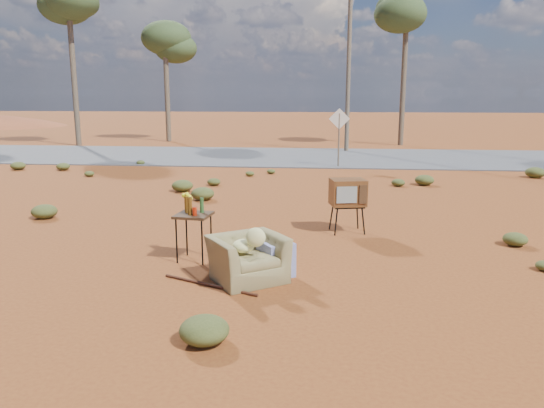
# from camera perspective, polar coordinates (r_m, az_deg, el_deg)

# --- Properties ---
(ground) EXTENTS (140.00, 140.00, 0.00)m
(ground) POSITION_cam_1_polar(r_m,az_deg,el_deg) (8.46, -1.40, -7.04)
(ground) COLOR brown
(ground) RESTS_ON ground
(highway) EXTENTS (140.00, 7.00, 0.04)m
(highway) POSITION_cam_1_polar(r_m,az_deg,el_deg) (23.12, 3.23, 5.10)
(highway) COLOR #565659
(highway) RESTS_ON ground
(armchair) EXTENTS (1.33, 1.32, 0.91)m
(armchair) POSITION_cam_1_polar(r_m,az_deg,el_deg) (7.92, -2.10, -5.16)
(armchair) COLOR olive
(armchair) RESTS_ON ground
(tv_unit) EXTENTS (0.76, 0.66, 1.07)m
(tv_unit) POSITION_cam_1_polar(r_m,az_deg,el_deg) (10.59, 8.16, 1.17)
(tv_unit) COLOR black
(tv_unit) RESTS_ON ground
(side_table) EXTENTS (0.61, 0.61, 1.10)m
(side_table) POSITION_cam_1_polar(r_m,az_deg,el_deg) (8.84, -8.61, -0.84)
(side_table) COLOR #382614
(side_table) RESTS_ON ground
(rusty_bar) EXTENTS (1.50, 0.71, 0.04)m
(rusty_bar) POSITION_cam_1_polar(r_m,az_deg,el_deg) (7.79, -6.72, -8.64)
(rusty_bar) COLOR #471E13
(rusty_bar) RESTS_ON ground
(road_sign) EXTENTS (0.78, 0.06, 2.19)m
(road_sign) POSITION_cam_1_polar(r_m,az_deg,el_deg) (19.99, 7.23, 8.22)
(road_sign) COLOR brown
(road_sign) RESTS_ON ground
(eucalyptus_left) EXTENTS (3.20, 3.20, 8.10)m
(eucalyptus_left) POSITION_cam_1_polar(r_m,az_deg,el_deg) (30.21, -21.02, 19.07)
(eucalyptus_left) COLOR brown
(eucalyptus_left) RESTS_ON ground
(eucalyptus_near_left) EXTENTS (3.20, 3.20, 6.60)m
(eucalyptus_near_left) POSITION_cam_1_polar(r_m,az_deg,el_deg) (31.38, -11.43, 16.60)
(eucalyptus_near_left) COLOR brown
(eucalyptus_near_left) RESTS_ON ground
(eucalyptus_center) EXTENTS (3.20, 3.20, 7.60)m
(eucalyptus_center) POSITION_cam_1_polar(r_m,az_deg,el_deg) (29.45, 14.27, 18.72)
(eucalyptus_center) COLOR brown
(eucalyptus_center) RESTS_ON ground
(utility_pole_center) EXTENTS (1.40, 0.20, 8.00)m
(utility_pole_center) POSITION_cam_1_polar(r_m,az_deg,el_deg) (25.50, 8.26, 14.92)
(utility_pole_center) COLOR brown
(utility_pole_center) RESTS_ON ground
(scrub_patch) EXTENTS (17.49, 8.07, 0.33)m
(scrub_patch) POSITION_cam_1_polar(r_m,az_deg,el_deg) (12.75, -2.62, 0.09)
(scrub_patch) COLOR #4D5224
(scrub_patch) RESTS_ON ground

